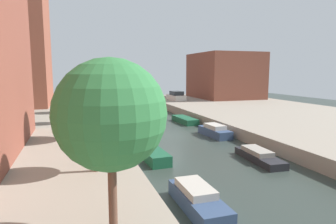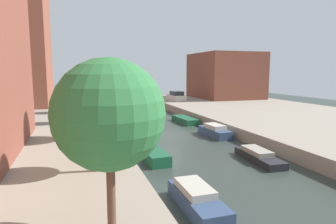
{
  "view_description": "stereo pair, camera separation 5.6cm",
  "coord_description": "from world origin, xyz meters",
  "px_view_note": "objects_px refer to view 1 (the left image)",
  "views": [
    {
      "loc": [
        -7.95,
        -24.35,
        5.64
      ],
      "look_at": [
        0.92,
        3.02,
        1.68
      ],
      "focal_mm": 31.41,
      "sensor_mm": 36.0,
      "label": 1
    },
    {
      "loc": [
        -7.9,
        -24.36,
        5.64
      ],
      "look_at": [
        0.92,
        3.02,
        1.68
      ],
      "focal_mm": 31.41,
      "sensor_mm": 36.0,
      "label": 2
    }
  ],
  "objects_px": {
    "moored_boat_right_1": "(259,156)",
    "low_block_right": "(224,76)",
    "parked_car": "(176,96)",
    "street_tree_2": "(87,86)",
    "moored_boat_left_1": "(198,199)",
    "apartment_tower_far": "(6,6)",
    "street_tree_3": "(83,85)",
    "moored_boat_right_2": "(215,131)",
    "street_tree_0": "(111,115)",
    "street_tree_1": "(95,107)",
    "moored_boat_left_2": "(155,156)",
    "street_tree_4": "(81,82)",
    "moored_boat_right_3": "(185,120)"
  },
  "relations": [
    {
      "from": "street_tree_3",
      "to": "moored_boat_right_3",
      "type": "distance_m",
      "value": 11.82
    },
    {
      "from": "moored_boat_right_3",
      "to": "street_tree_2",
      "type": "bearing_deg",
      "value": -139.29
    },
    {
      "from": "street_tree_1",
      "to": "moored_boat_right_1",
      "type": "distance_m",
      "value": 10.98
    },
    {
      "from": "moored_boat_right_1",
      "to": "street_tree_4",
      "type": "bearing_deg",
      "value": 117.47
    },
    {
      "from": "street_tree_1",
      "to": "parked_car",
      "type": "distance_m",
      "value": 35.29
    },
    {
      "from": "apartment_tower_far",
      "to": "moored_boat_right_1",
      "type": "xyz_separation_m",
      "value": [
        19.15,
        -29.95,
        -13.97
      ]
    },
    {
      "from": "street_tree_4",
      "to": "apartment_tower_far",
      "type": "bearing_deg",
      "value": 130.84
    },
    {
      "from": "street_tree_4",
      "to": "moored_boat_right_3",
      "type": "bearing_deg",
      "value": -24.5
    },
    {
      "from": "street_tree_2",
      "to": "moored_boat_right_1",
      "type": "relative_size",
      "value": 1.2
    },
    {
      "from": "moored_boat_right_2",
      "to": "street_tree_0",
      "type": "bearing_deg",
      "value": -125.74
    },
    {
      "from": "street_tree_0",
      "to": "moored_boat_right_2",
      "type": "bearing_deg",
      "value": 54.26
    },
    {
      "from": "parked_car",
      "to": "street_tree_2",
      "type": "bearing_deg",
      "value": -121.68
    },
    {
      "from": "moored_boat_left_1",
      "to": "street_tree_2",
      "type": "bearing_deg",
      "value": 110.31
    },
    {
      "from": "apartment_tower_far",
      "to": "moored_boat_left_1",
      "type": "relative_size",
      "value": 6.77
    },
    {
      "from": "street_tree_0",
      "to": "moored_boat_right_2",
      "type": "distance_m",
      "value": 18.94
    },
    {
      "from": "low_block_right",
      "to": "moored_boat_right_1",
      "type": "height_order",
      "value": "low_block_right"
    },
    {
      "from": "apartment_tower_far",
      "to": "street_tree_1",
      "type": "relative_size",
      "value": 6.25
    },
    {
      "from": "parked_car",
      "to": "moored_boat_right_1",
      "type": "bearing_deg",
      "value": -99.54
    },
    {
      "from": "moored_boat_left_1",
      "to": "street_tree_0",
      "type": "bearing_deg",
      "value": -144.04
    },
    {
      "from": "apartment_tower_far",
      "to": "moored_boat_right_1",
      "type": "distance_m",
      "value": 38.2
    },
    {
      "from": "low_block_right",
      "to": "moored_boat_right_2",
      "type": "height_order",
      "value": "low_block_right"
    },
    {
      "from": "moored_boat_right_1",
      "to": "low_block_right",
      "type": "bearing_deg",
      "value": 64.98
    },
    {
      "from": "street_tree_0",
      "to": "moored_boat_right_1",
      "type": "relative_size",
      "value": 1.18
    },
    {
      "from": "parked_car",
      "to": "moored_boat_right_2",
      "type": "bearing_deg",
      "value": -101.03
    },
    {
      "from": "street_tree_1",
      "to": "moored_boat_left_1",
      "type": "bearing_deg",
      "value": -39.88
    },
    {
      "from": "moored_boat_left_1",
      "to": "street_tree_3",
      "type": "bearing_deg",
      "value": 102.5
    },
    {
      "from": "parked_car",
      "to": "moored_boat_right_3",
      "type": "height_order",
      "value": "parked_car"
    },
    {
      "from": "street_tree_4",
      "to": "parked_car",
      "type": "distance_m",
      "value": 18.68
    },
    {
      "from": "street_tree_1",
      "to": "moored_boat_left_2",
      "type": "distance_m",
      "value": 6.44
    },
    {
      "from": "street_tree_2",
      "to": "apartment_tower_far",
      "type": "bearing_deg",
      "value": 110.04
    },
    {
      "from": "moored_boat_right_1",
      "to": "moored_boat_right_2",
      "type": "height_order",
      "value": "moored_boat_right_2"
    },
    {
      "from": "low_block_right",
      "to": "moored_boat_left_1",
      "type": "xyz_separation_m",
      "value": [
        -21.24,
        -36.71,
        -4.52
      ]
    },
    {
      "from": "moored_boat_left_1",
      "to": "moored_boat_right_1",
      "type": "xyz_separation_m",
      "value": [
        6.38,
        4.89,
        -0.1
      ]
    },
    {
      "from": "street_tree_1",
      "to": "moored_boat_right_3",
      "type": "height_order",
      "value": "street_tree_1"
    },
    {
      "from": "low_block_right",
      "to": "moored_boat_left_2",
      "type": "distance_m",
      "value": 36.97
    },
    {
      "from": "moored_boat_right_2",
      "to": "moored_boat_right_3",
      "type": "bearing_deg",
      "value": 90.06
    },
    {
      "from": "moored_boat_left_2",
      "to": "street_tree_4",
      "type": "bearing_deg",
      "value": 102.19
    },
    {
      "from": "street_tree_3",
      "to": "moored_boat_left_1",
      "type": "relative_size",
      "value": 1.14
    },
    {
      "from": "street_tree_3",
      "to": "parked_car",
      "type": "bearing_deg",
      "value": 49.5
    },
    {
      "from": "moored_boat_right_2",
      "to": "apartment_tower_far",
      "type": "bearing_deg",
      "value": 131.24
    },
    {
      "from": "parked_car",
      "to": "moored_boat_right_2",
      "type": "xyz_separation_m",
      "value": [
        -4.41,
        -22.64,
        -1.17
      ]
    },
    {
      "from": "street_tree_2",
      "to": "street_tree_3",
      "type": "height_order",
      "value": "street_tree_2"
    },
    {
      "from": "apartment_tower_far",
      "to": "street_tree_1",
      "type": "bearing_deg",
      "value": -74.18
    },
    {
      "from": "street_tree_2",
      "to": "street_tree_4",
      "type": "bearing_deg",
      "value": 90.0
    },
    {
      "from": "street_tree_0",
      "to": "moored_boat_left_2",
      "type": "distance_m",
      "value": 11.08
    },
    {
      "from": "low_block_right",
      "to": "moored_boat_right_1",
      "type": "relative_size",
      "value": 2.79
    },
    {
      "from": "street_tree_1",
      "to": "low_block_right",
      "type": "bearing_deg",
      "value": 53.28
    },
    {
      "from": "street_tree_3",
      "to": "moored_boat_left_2",
      "type": "xyz_separation_m",
      "value": [
        3.82,
        -10.31,
        -4.1
      ]
    },
    {
      "from": "street_tree_1",
      "to": "street_tree_2",
      "type": "relative_size",
      "value": 0.83
    },
    {
      "from": "parked_car",
      "to": "moored_boat_right_1",
      "type": "xyz_separation_m",
      "value": [
        -5.05,
        -30.02,
        -1.31
      ]
    }
  ]
}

